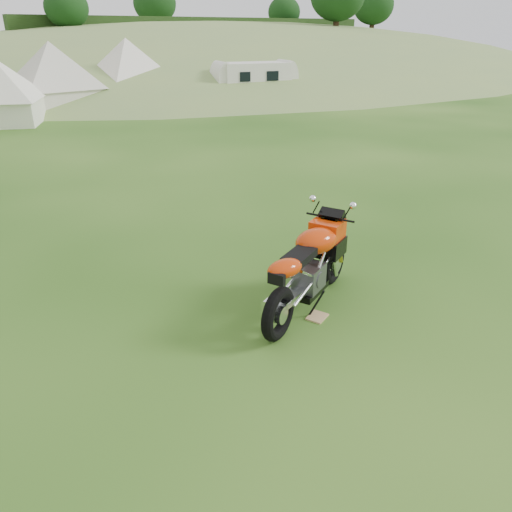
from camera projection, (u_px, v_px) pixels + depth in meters
ground at (269, 350)px, 5.67m from camera, size 120.00×120.00×0.00m
hillside at (215, 67)px, 47.94m from camera, size 80.00×64.00×8.00m
hedgerow at (215, 67)px, 47.94m from camera, size 36.00×1.20×8.60m
sport_motorcycle at (309, 262)px, 6.26m from camera, size 2.22×1.38×1.31m
plywood_board at (317, 317)px, 6.30m from camera, size 0.32×0.29×0.02m
tent_mid at (54, 78)px, 21.56m from camera, size 3.47×3.47×2.77m
tent_right at (128, 72)px, 24.26m from camera, size 3.67×3.67×2.81m
caravan at (254, 82)px, 24.19m from camera, size 4.39×2.78×1.90m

